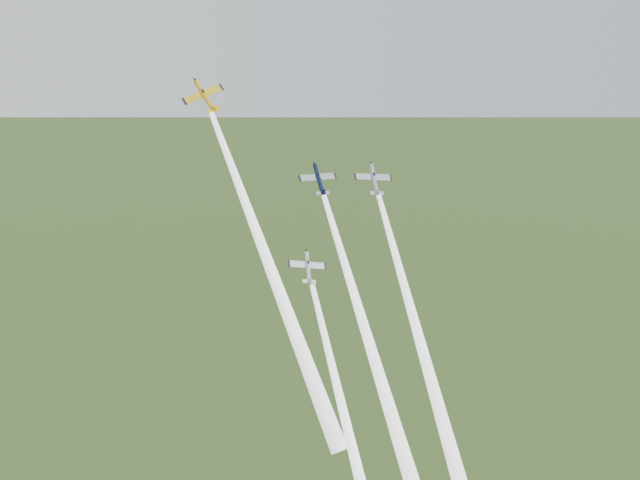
{
  "coord_description": "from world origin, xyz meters",
  "views": [
    {
      "loc": [
        -60.56,
        -123.1,
        130.08
      ],
      "look_at": [
        0.0,
        -6.0,
        92.0
      ],
      "focal_mm": 45.0,
      "sensor_mm": 36.0,
      "label": 1
    }
  ],
  "objects_px": {
    "plane_yellow": "(205,96)",
    "plane_silver_right": "(374,179)",
    "plane_navy": "(319,179)",
    "plane_silver_low": "(308,267)"
  },
  "relations": [
    {
      "from": "plane_navy",
      "to": "plane_silver_low",
      "type": "bearing_deg",
      "value": -128.83
    },
    {
      "from": "plane_silver_low",
      "to": "plane_yellow",
      "type": "bearing_deg",
      "value": 136.97
    },
    {
      "from": "plane_navy",
      "to": "plane_silver_low",
      "type": "height_order",
      "value": "plane_navy"
    },
    {
      "from": "plane_silver_right",
      "to": "plane_silver_low",
      "type": "distance_m",
      "value": 23.29
    },
    {
      "from": "plane_navy",
      "to": "plane_silver_right",
      "type": "distance_m",
      "value": 11.65
    },
    {
      "from": "plane_yellow",
      "to": "plane_silver_right",
      "type": "bearing_deg",
      "value": -19.9
    },
    {
      "from": "plane_yellow",
      "to": "plane_silver_right",
      "type": "height_order",
      "value": "plane_yellow"
    },
    {
      "from": "plane_yellow",
      "to": "plane_silver_low",
      "type": "height_order",
      "value": "plane_yellow"
    },
    {
      "from": "plane_navy",
      "to": "plane_silver_right",
      "type": "xyz_separation_m",
      "value": [
        11.6,
        0.09,
        -1.12
      ]
    },
    {
      "from": "plane_yellow",
      "to": "plane_silver_low",
      "type": "bearing_deg",
      "value": -57.62
    }
  ]
}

